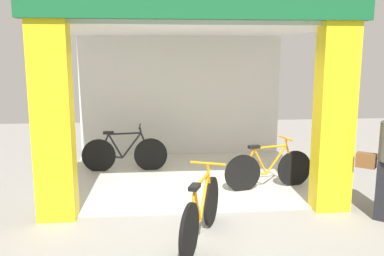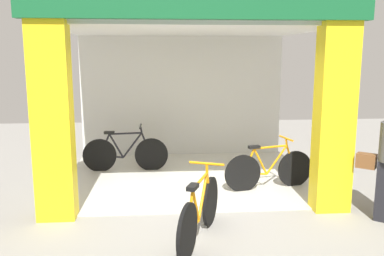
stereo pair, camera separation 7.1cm
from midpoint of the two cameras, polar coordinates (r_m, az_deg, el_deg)
The scene contains 5 objects.
ground_plane at distance 6.42m, azimuth 0.47°, elevation -11.66°, with size 17.34×17.34×0.00m, color gray.
shop_facade at distance 7.67m, azimuth -0.80°, elevation 6.84°, with size 4.87×4.06×3.72m.
bicycle_inside_0 at distance 7.51m, azimuth 10.27°, elevation -5.56°, with size 1.66×0.49×0.93m.
bicycle_inside_1 at distance 8.59m, azimuth -9.51°, elevation -3.46°, with size 1.74×0.48×0.95m.
bicycle_parked_0 at distance 5.42m, azimuth 0.91°, elevation -11.53°, with size 0.70×1.65×0.96m.
Camera 1 is at (-0.64, -5.92, 2.39)m, focal length 38.72 mm.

